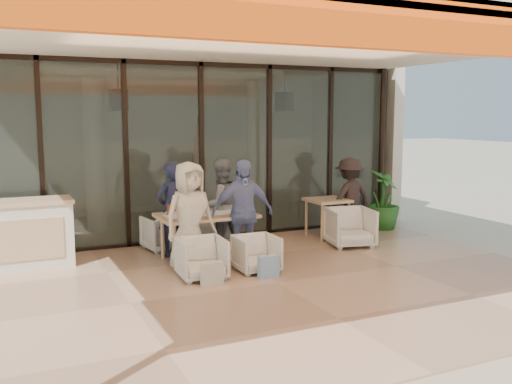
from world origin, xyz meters
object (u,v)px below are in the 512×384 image
Objects in this scene: host_counter at (8,235)px; diner_navy at (172,210)px; chair_near_left at (202,257)px; diner_grey at (221,205)px; diner_cream at (190,217)px; dining_table at (206,218)px; standing_woman at (350,198)px; diner_periwinkle at (242,212)px; potted_palm at (383,200)px; chair_far_left at (164,231)px; side_chair at (350,226)px; chair_near_right at (256,252)px; chair_far_right at (210,225)px; side_table at (327,205)px.

host_counter is 1.20× the size of diner_navy.
chair_near_left is 0.41× the size of diner_grey.
dining_table is at bearing 37.47° from diner_cream.
dining_table is 3.08m from standing_woman.
diner_periwinkle is 3.79m from potted_palm.
chair_far_left is (-0.41, 0.94, -0.36)m from dining_table.
chair_far_left is 0.55× the size of potted_palm.
standing_woman is (3.45, -0.43, 0.42)m from chair_far_left.
diner_periwinkle reaches higher than side_chair.
diner_cream reaches higher than chair_near_right.
host_counter is 1.24× the size of standing_woman.
chair_far_right is 0.66m from diner_grey.
diner_cream is (-0.84, -1.40, 0.45)m from chair_far_right.
chair_far_left is 0.42× the size of diner_navy.
host_counter reaches higher than chair_near_right.
diner_grey is 0.97× the size of diner_periwinkle.
diner_periwinkle reaches higher than chair_near_right.
host_counter is at bearing -179.15° from potted_palm.
dining_table is 2.01× the size of side_table.
diner_grey is at bearing -6.24° from standing_woman.
host_counter is at bearing -1.61° from chair_far_left.
chair_far_right is at bearing -94.06° from diner_grey.
standing_woman is (0.46, -0.04, 0.11)m from side_table.
diner_cream reaches higher than host_counter.
diner_navy is 4.44m from potted_palm.
standing_woman is (3.45, 1.47, 0.42)m from chair_near_left.
host_counter reaches higher than chair_far_left.
dining_table is at bearing 141.41° from diner_periwinkle.
chair_far_left is 3.50m from standing_woman.
chair_near_right is at bearing 101.13° from diner_navy.
side_table is at bearing 162.25° from diner_navy.
chair_near_right is 0.38× the size of diner_grey.
dining_table is 4.08m from potted_palm.
side_table is at bearing 33.52° from diner_periwinkle.
dining_table is 0.62m from diner_grey.
chair_far_right is at bearing 65.73° from dining_table.
potted_palm is at bearing 47.27° from side_chair.
diner_cream is (-0.84, -0.90, 0.02)m from diner_grey.
diner_periwinkle reaches higher than diner_navy.
chair_far_left is at bearing 19.55° from chair_far_right.
diner_navy is (2.42, -0.23, 0.24)m from host_counter.
potted_palm is (3.58, -0.17, 0.24)m from chair_far_right.
dining_table is 0.97× the size of diner_navy.
chair_near_left is 1.08× the size of chair_near_right.
standing_woman reaches higher than chair_near_left.
side_table reaches higher than chair_far_right.
chair_far_right is (3.26, 0.27, -0.17)m from host_counter.
chair_near_right is 0.41× the size of standing_woman.
standing_woman is at bearing 26.74° from chair_near_left.
potted_palm reaches higher than chair_near_left.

